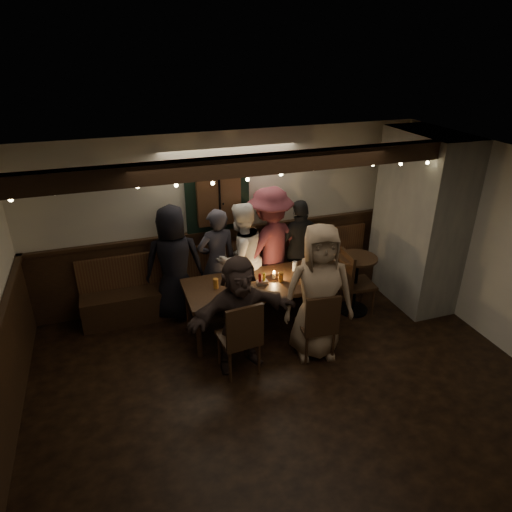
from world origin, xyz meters
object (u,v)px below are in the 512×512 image
object	(u,v)px
chair_near_right	(319,323)
person_g	(318,292)
chair_end	(353,279)
person_f	(239,314)
chair_near_left	(241,335)
person_b	(217,261)
person_a	(174,263)
dining_table	(261,286)
high_top	(356,277)
person_c	(241,257)
person_d	(270,246)
person_e	(300,249)

from	to	relation	value
chair_near_right	person_g	xyz separation A→B (m)	(0.03, 0.14, 0.36)
chair_end	person_f	bearing A→B (deg)	-161.27
chair_near_left	person_b	world-z (taller)	person_b
chair_end	person_a	world-z (taller)	person_a
dining_table	high_top	xyz separation A→B (m)	(1.49, -0.01, -0.11)
person_f	person_g	world-z (taller)	person_g
high_top	person_c	distance (m)	1.73
high_top	person_g	xyz separation A→B (m)	(-0.99, -0.74, 0.34)
person_c	person_d	xyz separation A→B (m)	(0.48, 0.07, 0.08)
dining_table	person_g	bearing A→B (deg)	-56.29
chair_near_left	high_top	world-z (taller)	chair_near_left
person_e	person_c	bearing A→B (deg)	4.02
chair_end	person_b	bearing A→B (deg)	159.52
high_top	person_e	distance (m)	0.96
person_d	person_e	bearing A→B (deg)	158.23
high_top	person_a	distance (m)	2.66
person_g	person_f	bearing A→B (deg)	-172.71
chair_near_right	person_g	distance (m)	0.39
person_d	person_g	distance (m)	1.46
chair_near_left	person_f	world-z (taller)	person_f
high_top	person_c	world-z (taller)	person_c
person_d	chair_end	bearing A→B (deg)	122.21
person_b	chair_end	bearing A→B (deg)	153.59
person_g	person_a	bearing A→B (deg)	148.33
person_f	person_d	bearing A→B (deg)	50.37
person_a	person_c	world-z (taller)	person_a
high_top	dining_table	bearing A→B (deg)	179.64
chair_near_right	person_b	distance (m)	1.83
dining_table	person_g	xyz separation A→B (m)	(0.50, -0.75, 0.23)
chair_near_right	person_c	bearing A→B (deg)	110.04
person_a	person_g	bearing A→B (deg)	143.98
dining_table	person_g	size ratio (longest dim) A/B	1.15
person_e	person_f	world-z (taller)	person_e
dining_table	person_c	world-z (taller)	person_c
chair_near_left	person_g	distance (m)	1.10
person_c	person_e	distance (m)	0.99
dining_table	chair_end	distance (m)	1.43
person_c	person_g	world-z (taller)	person_g
high_top	person_b	xyz separation A→B (m)	(-1.92, 0.69, 0.24)
dining_table	chair_near_left	world-z (taller)	chair_near_left
person_e	person_f	bearing A→B (deg)	44.24
chair_near_right	person_d	distance (m)	1.64
high_top	person_e	bearing A→B (deg)	129.05
chair_near_left	person_f	size ratio (longest dim) A/B	0.68
person_e	chair_end	bearing A→B (deg)	125.45
person_e	person_f	xyz separation A→B (m)	(-1.40, -1.39, -0.04)
person_b	person_f	world-z (taller)	person_b
chair_near_right	high_top	bearing A→B (deg)	40.69
dining_table	person_e	world-z (taller)	person_e
person_g	chair_near_right	bearing A→B (deg)	-91.00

